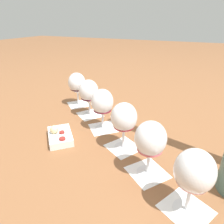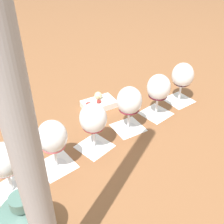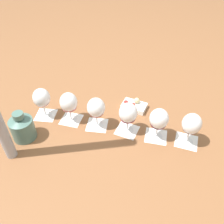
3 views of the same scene
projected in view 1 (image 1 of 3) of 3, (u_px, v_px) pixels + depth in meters
The scene contains 14 objects.
ground_plane at pixel (112, 137), 0.82m from camera, with size 8.00×8.00×0.00m, color brown.
tasting_card_0 at pixel (186, 209), 0.51m from camera, with size 0.15×0.15×0.00m.
tasting_card_1 at pixel (147, 172), 0.63m from camera, with size 0.15×0.15×0.00m.
tasting_card_2 at pixel (123, 147), 0.76m from camera, with size 0.15×0.15×0.00m.
tasting_card_3 at pixel (103, 128), 0.89m from camera, with size 0.16×0.16×0.00m.
tasting_card_4 at pixel (90, 114), 1.02m from camera, with size 0.15×0.15×0.00m.
tasting_card_5 at pixel (79, 104), 1.14m from camera, with size 0.16×0.16×0.00m.
wine_glass_0 at pixel (194, 173), 0.46m from camera, with size 0.09×0.09×0.18m.
wine_glass_1 at pixel (150, 141), 0.58m from camera, with size 0.09×0.09×0.18m.
wine_glass_2 at pixel (124, 119), 0.71m from camera, with size 0.09×0.09×0.18m.
wine_glass_3 at pixel (102, 103), 0.84m from camera, with size 0.09×0.09×0.18m.
wine_glass_4 at pixel (89, 92), 0.96m from camera, with size 0.09×0.09×0.18m.
wine_glass_5 at pixel (77, 84), 1.09m from camera, with size 0.09×0.09×0.18m.
snack_dish at pixel (60, 136), 0.80m from camera, with size 0.16×0.16×0.06m.
Camera 1 is at (-0.29, 0.64, 0.45)m, focal length 32.00 mm.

